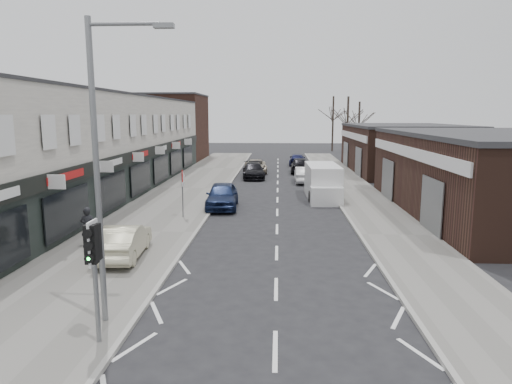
# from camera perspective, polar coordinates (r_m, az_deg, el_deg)

# --- Properties ---
(ground) EXTENTS (160.00, 160.00, 0.00)m
(ground) POSITION_cam_1_polar(r_m,az_deg,el_deg) (13.65, 2.48, -15.10)
(ground) COLOR black
(ground) RESTS_ON ground
(pavement_left) EXTENTS (5.50, 64.00, 0.12)m
(pavement_left) POSITION_cam_1_polar(r_m,az_deg,el_deg) (35.51, -8.24, 0.42)
(pavement_left) COLOR slate
(pavement_left) RESTS_ON ground
(pavement_right) EXTENTS (3.50, 64.00, 0.12)m
(pavement_right) POSITION_cam_1_polar(r_m,az_deg,el_deg) (35.32, 12.08, 0.25)
(pavement_right) COLOR slate
(pavement_right) RESTS_ON ground
(shop_terrace_left) EXTENTS (8.00, 41.00, 7.10)m
(shop_terrace_left) POSITION_cam_1_polar(r_m,az_deg,el_deg) (34.72, -20.24, 5.51)
(shop_terrace_left) COLOR silver
(shop_terrace_left) RESTS_ON ground
(brick_block_far) EXTENTS (8.00, 10.00, 8.00)m
(brick_block_far) POSITION_cam_1_polar(r_m,az_deg,el_deg) (59.00, -10.56, 7.86)
(brick_block_far) COLOR #42251C
(brick_block_far) RESTS_ON ground
(right_unit_near) EXTENTS (10.00, 18.00, 4.50)m
(right_unit_near) POSITION_cam_1_polar(r_m,az_deg,el_deg) (29.39, 27.89, 1.78)
(right_unit_near) COLOR #3A221A
(right_unit_near) RESTS_ON ground
(right_unit_far) EXTENTS (10.00, 16.00, 4.50)m
(right_unit_far) POSITION_cam_1_polar(r_m,az_deg,el_deg) (48.16, 17.87, 5.09)
(right_unit_far) COLOR #3A221A
(right_unit_far) RESTS_ON ground
(tree_far_a) EXTENTS (3.60, 3.60, 8.00)m
(tree_far_a) POSITION_cam_1_polar(r_m,az_deg,el_deg) (61.32, 11.23, 4.15)
(tree_far_a) COLOR #382D26
(tree_far_a) RESTS_ON ground
(tree_far_b) EXTENTS (3.60, 3.60, 7.50)m
(tree_far_b) POSITION_cam_1_polar(r_m,az_deg,el_deg) (67.62, 12.60, 4.61)
(tree_far_b) COLOR #382D26
(tree_far_b) RESTS_ON ground
(tree_far_c) EXTENTS (3.60, 3.60, 8.50)m
(tree_far_c) POSITION_cam_1_polar(r_m,az_deg,el_deg) (73.11, 9.49, 5.07)
(tree_far_c) COLOR #382D26
(tree_far_c) RESTS_ON ground
(traffic_light) EXTENTS (0.28, 0.60, 3.10)m
(traffic_light) POSITION_cam_1_polar(r_m,az_deg,el_deg) (11.76, -19.65, -7.23)
(traffic_light) COLOR slate
(traffic_light) RESTS_ON pavement_left
(street_lamp) EXTENTS (2.23, 0.22, 8.00)m
(street_lamp) POSITION_cam_1_polar(r_m,az_deg,el_deg) (12.51, -18.65, 4.12)
(street_lamp) COLOR slate
(street_lamp) RESTS_ON pavement_left
(warning_sign) EXTENTS (0.12, 0.80, 2.70)m
(warning_sign) POSITION_cam_1_polar(r_m,az_deg,el_deg) (25.19, -9.13, 1.53)
(warning_sign) COLOR slate
(warning_sign) RESTS_ON pavement_left
(white_van) EXTENTS (2.21, 5.96, 2.30)m
(white_van) POSITION_cam_1_polar(r_m,az_deg,el_deg) (31.69, 8.35, 1.18)
(white_van) COLOR white
(white_van) RESTS_ON ground
(sedan_on_pavement) EXTENTS (1.70, 4.11, 1.32)m
(sedan_on_pavement) POSITION_cam_1_polar(r_m,az_deg,el_deg) (18.86, -16.18, -5.89)
(sedan_on_pavement) COLOR #B5B191
(sedan_on_pavement) RESTS_ON pavement_left
(pedestrian) EXTENTS (0.67, 0.46, 1.78)m
(pedestrian) POSITION_cam_1_polar(r_m,az_deg,el_deg) (20.50, -20.25, -4.21)
(pedestrian) COLOR black
(pedestrian) RESTS_ON pavement_left
(parked_car_left_a) EXTENTS (2.08, 4.70, 1.57)m
(parked_car_left_a) POSITION_cam_1_polar(r_m,az_deg,el_deg) (28.16, -4.25, -0.43)
(parked_car_left_a) COLOR #162144
(parked_car_left_a) RESTS_ON ground
(parked_car_left_b) EXTENTS (2.34, 4.92, 1.38)m
(parked_car_left_b) POSITION_cam_1_polar(r_m,az_deg,el_deg) (41.22, -0.32, 2.68)
(parked_car_left_b) COLOR black
(parked_car_left_b) RESTS_ON ground
(parked_car_left_c) EXTENTS (2.48, 4.80, 1.29)m
(parked_car_left_c) POSITION_cam_1_polar(r_m,az_deg,el_deg) (45.19, -0.04, 3.24)
(parked_car_left_c) COLOR #A59984
(parked_car_left_c) RESTS_ON ground
(parked_car_right_a) EXTENTS (1.47, 4.13, 1.36)m
(parked_car_right_a) POSITION_cam_1_polar(r_m,az_deg,el_deg) (38.80, 5.99, 2.17)
(parked_car_right_a) COLOR silver
(parked_car_right_a) RESTS_ON ground
(parked_car_right_b) EXTENTS (1.97, 4.63, 1.56)m
(parked_car_right_b) POSITION_cam_1_polar(r_m,az_deg,el_deg) (45.27, 5.54, 3.38)
(parked_car_right_b) COLOR black
(parked_car_right_b) RESTS_ON ground
(parked_car_right_c) EXTENTS (2.06, 4.47, 1.27)m
(parked_car_right_c) POSITION_cam_1_polar(r_m,az_deg,el_deg) (52.03, 5.19, 4.04)
(parked_car_right_c) COLOR #141740
(parked_car_right_c) RESTS_ON ground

